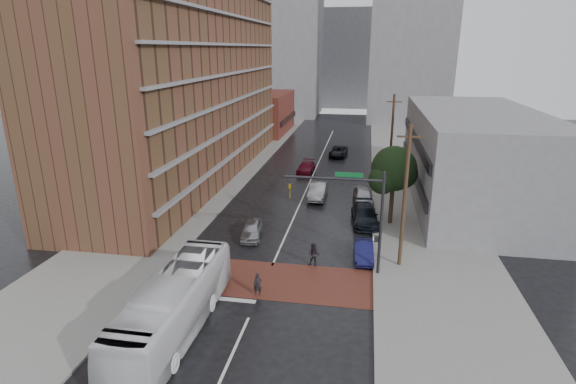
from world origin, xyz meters
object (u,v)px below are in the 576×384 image
Objects in this scene: car_travel_a at (252,230)px; transit_bus at (174,305)px; car_travel_c at (306,168)px; suv_travel at (338,151)px; pedestrian_a at (258,285)px; car_travel_b at (318,191)px; pedestrian_b at (314,255)px; car_parked_far at (363,196)px; car_parked_near at (364,251)px; car_parked_mid at (365,215)px.

transit_bus is at bearing -101.17° from car_travel_a.
suv_travel is at bearing 74.11° from car_travel_c.
car_travel_c is (-0.93, 29.07, -0.09)m from pedestrian_a.
car_travel_a is 0.86× the size of car_travel_c.
transit_bus is 24.40m from car_travel_b.
transit_bus is 43.50m from suv_travel.
car_travel_a is (-2.59, 8.58, -0.08)m from pedestrian_a.
pedestrian_a is 19.56m from car_travel_b.
pedestrian_b is 0.44× the size of car_travel_a.
car_travel_a is at bearing 86.21° from transit_bus.
car_parked_far is at bearing 67.35° from transit_bus.
pedestrian_a is 0.39× the size of car_parked_near.
car_travel_c is 0.91× the size of suv_travel.
car_parked_near is 7.03m from car_parked_mid.
car_parked_far is (8.73, 9.94, 0.13)m from car_travel_a.
car_parked_far is (7.08, -10.54, 0.14)m from car_travel_c.
car_parked_mid is at bearing 20.55° from car_travel_a.
pedestrian_b is at bearing 54.25° from transit_bus.
transit_bus reaches higher than car_parked_far.
pedestrian_a is at bearing -138.74° from car_parked_near.
car_travel_b is at bearing 78.22° from transit_bus.
car_parked_mid is at bearing -93.11° from car_parked_far.
car_travel_a is at bearing 162.13° from car_parked_near.
car_travel_a is at bearing -95.65° from suv_travel.
transit_bus is 2.46× the size of car_travel_b.
suv_travel is 32.70m from car_parked_near.
transit_bus is 24.85m from car_parked_far.
pedestrian_b is 0.32× the size of car_parked_mid.
pedestrian_a is at bearing -115.81° from pedestrian_b.
car_travel_b is (-1.37, 15.00, -0.08)m from pedestrian_b.
pedestrian_b is 34.23m from suv_travel.
car_parked_near is at bearing 47.39° from transit_bus.
transit_bus is 6.79× the size of pedestrian_b.
pedestrian_b is 0.44× the size of car_parked_near.
car_travel_b is 9.89m from car_travel_c.
pedestrian_a is 0.32× the size of car_parked_far.
car_travel_b is at bearing -72.34° from car_travel_c.
pedestrian_b is at bearing 43.99° from pedestrian_a.
pedestrian_a is 0.32× the size of car_travel_b.
pedestrian_b reaches higher than car_parked_far.
car_travel_b is at bearing 106.56° from car_parked_near.
transit_bus is 10.97m from pedestrian_b.
car_parked_near is at bearing -69.25° from car_travel_c.
suv_travel is 25.75m from car_parked_mid.
car_travel_a is at bearing -91.59° from car_travel_c.
car_parked_far reaches higher than suv_travel.
pedestrian_a is at bearing -93.78° from car_travel_b.
car_parked_near is at bearing -79.31° from suv_travel.
transit_bus reaches higher than car_parked_mid.
car_travel_a is 0.83× the size of car_travel_b.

